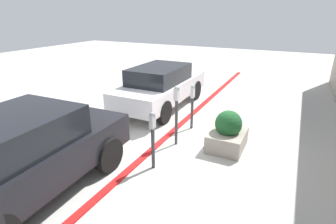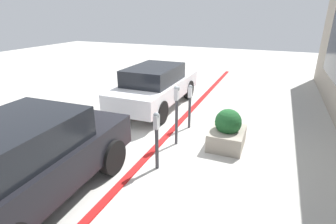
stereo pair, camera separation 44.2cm
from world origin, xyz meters
name	(u,v)px [view 1 (the left image)]	position (x,y,z in m)	size (l,w,h in m)	color
ground_plane	(165,142)	(0.00, 0.00, 0.00)	(40.00, 40.00, 0.00)	beige
curb_strip	(162,141)	(0.00, 0.08, 0.02)	(19.00, 0.16, 0.04)	red
parking_meter_nearest	(153,134)	(-1.21, -0.34, 0.83)	(0.15, 0.13, 1.33)	#38383D
parking_meter_second	(176,108)	(0.04, -0.32, 1.02)	(0.17, 0.14, 1.59)	#38383D
parking_meter_middle	(192,103)	(1.17, -0.31, 0.81)	(0.14, 0.12, 1.33)	#38383D
planter_box	(228,133)	(0.42, -1.57, 0.41)	(1.10, 0.85, 1.01)	#A39989
parked_car_front	(23,154)	(-3.03, 1.33, 0.86)	(4.13, 2.01, 1.63)	black
parked_car_middle	(161,85)	(2.45, 1.39, 0.81)	(4.41, 1.78, 1.52)	silver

